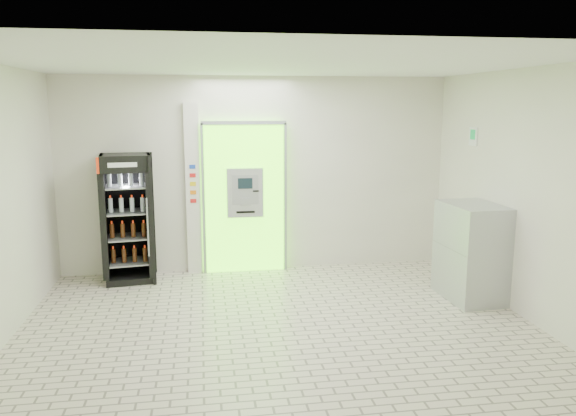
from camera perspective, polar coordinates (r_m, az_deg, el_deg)
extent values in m
plane|color=#C2B3A1|center=(6.68, -0.90, -12.10)|extent=(6.00, 6.00, 0.00)
plane|color=silver|center=(8.72, -3.20, 3.41)|extent=(6.00, 0.00, 6.00)
plane|color=silver|center=(3.86, 4.18, -5.48)|extent=(6.00, 0.00, 6.00)
plane|color=silver|center=(7.30, 23.08, 1.23)|extent=(0.00, 5.00, 5.00)
plane|color=white|center=(6.19, -0.98, 14.50)|extent=(6.00, 6.00, 0.00)
cube|color=#5DEF16|center=(8.69, -4.44, 1.03)|extent=(1.20, 0.12, 2.30)
cube|color=gray|center=(8.51, -4.51, 8.62)|extent=(1.28, 0.04, 0.06)
cube|color=gray|center=(8.59, -8.59, 0.84)|extent=(0.04, 0.04, 2.30)
cube|color=gray|center=(8.69, -0.26, 1.06)|extent=(0.04, 0.04, 2.30)
cube|color=black|center=(8.77, -3.70, -3.20)|extent=(0.62, 0.01, 0.67)
cube|color=black|center=(8.52, -6.78, 6.43)|extent=(0.22, 0.01, 0.18)
cube|color=#AAADB2|center=(8.56, -4.39, 1.57)|extent=(0.55, 0.12, 0.75)
cube|color=black|center=(8.48, -4.37, 2.51)|extent=(0.22, 0.01, 0.16)
cube|color=gray|center=(8.52, -4.35, 0.64)|extent=(0.16, 0.01, 0.12)
cube|color=black|center=(8.51, -3.29, 1.73)|extent=(0.09, 0.01, 0.02)
cube|color=black|center=(8.55, -4.33, -0.42)|extent=(0.28, 0.01, 0.03)
cube|color=silver|center=(8.66, -9.62, 1.89)|extent=(0.22, 0.10, 2.60)
cube|color=#193FB2|center=(8.56, -9.69, 4.15)|extent=(0.09, 0.01, 0.06)
cube|color=red|center=(8.58, -9.67, 3.29)|extent=(0.09, 0.01, 0.06)
cube|color=yellow|center=(8.59, -9.64, 2.43)|extent=(0.09, 0.01, 0.06)
cube|color=orange|center=(8.61, -9.61, 1.57)|extent=(0.09, 0.01, 0.06)
cube|color=red|center=(8.63, -9.59, 0.72)|extent=(0.09, 0.01, 0.06)
cube|color=black|center=(8.52, -15.92, -1.00)|extent=(0.78, 0.72, 1.87)
cube|color=black|center=(8.80, -15.69, -0.63)|extent=(0.70, 0.14, 1.87)
cube|color=#AB2309|center=(8.09, -16.47, 4.22)|extent=(0.68, 0.10, 0.22)
cube|color=white|center=(8.08, -16.48, 4.22)|extent=(0.39, 0.06, 0.07)
cube|color=black|center=(8.73, -15.63, -6.73)|extent=(0.78, 0.72, 0.09)
cylinder|color=gray|center=(8.17, -14.06, -1.92)|extent=(0.03, 0.03, 0.84)
cube|color=gray|center=(8.66, -15.71, -5.25)|extent=(0.65, 0.62, 0.02)
cube|color=gray|center=(8.57, -15.83, -2.84)|extent=(0.65, 0.62, 0.02)
cube|color=gray|center=(8.50, -15.95, -0.38)|extent=(0.65, 0.62, 0.02)
cube|color=gray|center=(8.44, -16.08, 2.11)|extent=(0.65, 0.62, 0.02)
cube|color=#AAADB2|center=(7.86, 18.11, -4.24)|extent=(0.69, 0.99, 1.28)
cube|color=gray|center=(7.70, 15.99, -3.93)|extent=(0.05, 0.94, 0.01)
cube|color=white|center=(8.45, 18.31, 6.90)|extent=(0.02, 0.22, 0.26)
cube|color=#0D9544|center=(8.44, 18.25, 7.11)|extent=(0.00, 0.14, 0.14)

